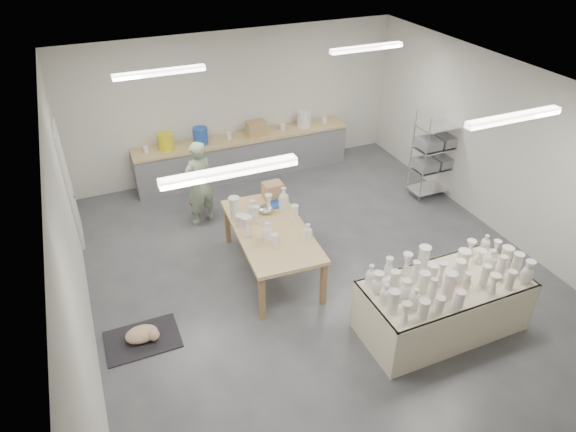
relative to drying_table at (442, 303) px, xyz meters
name	(u,v)px	position (x,y,z in m)	size (l,w,h in m)	color
room	(314,157)	(-1.12, 1.87, 1.60)	(8.00, 8.02, 3.00)	#424449
back_counter	(244,155)	(-1.03, 5.46, 0.03)	(4.60, 0.60, 1.24)	tan
wire_shelf	(436,153)	(2.18, 3.18, 0.46)	(0.88, 0.48, 1.80)	silver
drying_table	(442,303)	(0.00, 0.00, 0.00)	(2.29, 1.09, 1.18)	olive
work_table	(269,223)	(-1.67, 2.28, 0.37)	(1.21, 2.23, 1.19)	tan
rug	(143,339)	(-3.92, 1.39, -0.45)	(1.00, 0.70, 0.02)	black
cat	(143,334)	(-3.90, 1.38, -0.34)	(0.47, 0.36, 0.19)	white
potter	(199,184)	(-2.35, 4.00, 0.36)	(0.59, 0.39, 1.63)	#8CA37E
red_stool	(198,201)	(-2.35, 4.27, -0.17)	(0.44, 0.44, 0.32)	red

